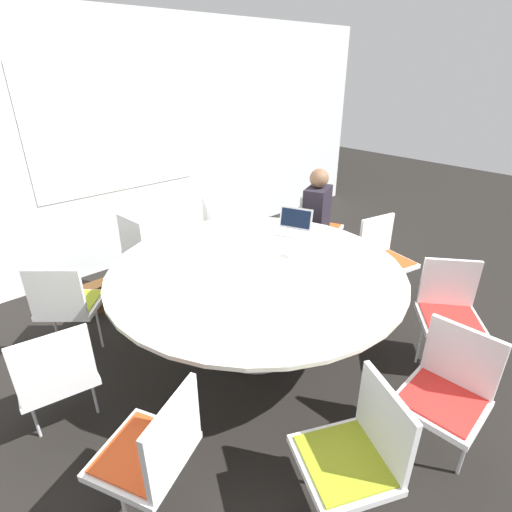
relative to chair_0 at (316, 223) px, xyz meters
name	(u,v)px	position (x,y,z in m)	size (l,w,h in m)	color
ground_plane	(256,346)	(-1.63, -0.74, -0.50)	(16.00, 16.00, 0.00)	black
wall_back	(116,148)	(-1.63, 1.52, 0.86)	(8.00, 0.07, 2.70)	silver
conference_table	(256,277)	(-1.63, -0.74, 0.18)	(2.26, 2.26, 0.76)	#B7B7BC
chair_0	(316,223)	(0.00, 0.00, 0.00)	(0.57, 0.56, 0.84)	white
chair_1	(219,230)	(-0.98, 0.60, 0.00)	(0.58, 0.59, 0.84)	white
chair_2	(144,247)	(-1.82, 0.74, 0.00)	(0.46, 0.47, 0.84)	white
chair_3	(67,301)	(-2.78, 0.21, 0.00)	(0.61, 0.61, 0.84)	white
chair_4	(56,372)	(-3.11, -0.57, 0.00)	(0.50, 0.48, 0.84)	white
chair_5	(153,449)	(-2.94, -1.44, 0.00)	(0.58, 0.57, 0.84)	white
chair_6	(357,450)	(-2.21, -2.11, 0.00)	(0.57, 0.58, 0.84)	white
chair_7	(448,388)	(-1.48, -2.22, 0.00)	(0.44, 0.46, 0.84)	white
chair_8	(449,308)	(-0.64, -1.85, 0.00)	(0.60, 0.61, 0.84)	white
chair_9	(384,254)	(-0.16, -0.99, 0.00)	(0.52, 0.50, 0.84)	white
person_0	(318,214)	(-0.19, -0.17, 0.20)	(0.42, 0.35, 1.19)	#231E28
laptop	(293,227)	(-0.88, -0.43, 0.31)	(0.35, 0.39, 0.21)	silver
coffee_cup	(293,253)	(-1.28, -0.80, 0.30)	(0.07, 0.07, 0.08)	white
handbag	(96,298)	(-2.39, 0.72, -0.36)	(0.36, 0.16, 0.28)	#513319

